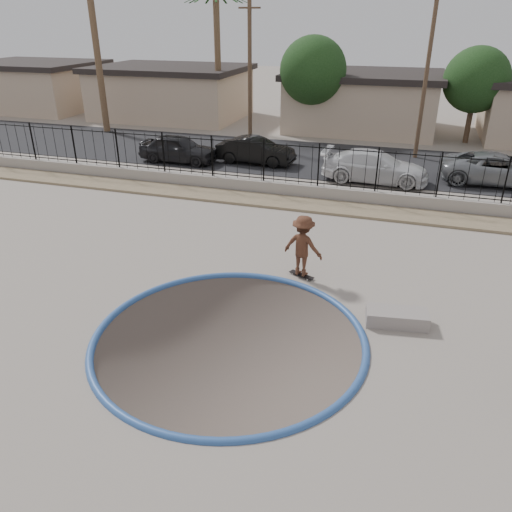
{
  "coord_description": "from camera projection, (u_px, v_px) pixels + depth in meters",
  "views": [
    {
      "loc": [
        3.81,
        -10.81,
        7.42
      ],
      "look_at": [
        -0.24,
        2.0,
        0.92
      ],
      "focal_mm": 35.0,
      "sensor_mm": 36.0,
      "label": 1
    }
  ],
  "objects": [
    {
      "name": "bowl_pit",
      "position": [
        229.0,
        339.0,
        12.68
      ],
      "size": [
        6.84,
        6.84,
        1.8
      ],
      "primitive_type": null,
      "color": "#51473E",
      "rests_on": "ground"
    },
    {
      "name": "house_west_far",
      "position": [
        35.0,
        85.0,
        43.03
      ],
      "size": [
        10.6,
        8.6,
        3.9
      ],
      "color": "tan",
      "rests_on": "ground"
    },
    {
      "name": "utility_pole_left",
      "position": [
        250.0,
        66.0,
        29.43
      ],
      "size": [
        1.7,
        0.24,
        9.0
      ],
      "color": "#473323",
      "rests_on": "ground"
    },
    {
      "name": "street_tree_left",
      "position": [
        313.0,
        71.0,
        32.28
      ],
      "size": [
        4.32,
        4.32,
        6.36
      ],
      "color": "#473323",
      "rests_on": "ground"
    },
    {
      "name": "concrete_ledge",
      "position": [
        397.0,
        317.0,
        13.21
      ],
      "size": [
        1.69,
        0.93,
        0.4
      ],
      "primitive_type": "cube",
      "rotation": [
        0.0,
        0.0,
        0.15
      ],
      "color": "gray",
      "rests_on": "ground"
    },
    {
      "name": "skater",
      "position": [
        303.0,
        249.0,
        15.27
      ],
      "size": [
        1.38,
        0.97,
        1.94
      ],
      "primitive_type": "imported",
      "rotation": [
        0.0,
        0.0,
        2.92
      ],
      "color": "brown",
      "rests_on": "ground"
    },
    {
      "name": "street",
      "position": [
        340.0,
        161.0,
        28.13
      ],
      "size": [
        90.0,
        8.0,
        0.04
      ],
      "primitive_type": "cube",
      "color": "black",
      "rests_on": "ground"
    },
    {
      "name": "fence",
      "position": [
        319.0,
        166.0,
        21.73
      ],
      "size": [
        40.0,
        0.04,
        1.8
      ],
      "color": "black",
      "rests_on": "retaining_wall"
    },
    {
      "name": "coping_ring",
      "position": [
        229.0,
        339.0,
        12.68
      ],
      "size": [
        7.04,
        7.04,
        0.2
      ],
      "primitive_type": "torus",
      "color": "#2E5497",
      "rests_on": "ground"
    },
    {
      "name": "utility_pole_mid",
      "position": [
        427.0,
        66.0,
        26.61
      ],
      "size": [
        1.7,
        0.24,
        9.5
      ],
      "color": "#473323",
      "rests_on": "ground"
    },
    {
      "name": "house_west",
      "position": [
        172.0,
        91.0,
        39.5
      ],
      "size": [
        11.6,
        8.6,
        3.9
      ],
      "color": "tan",
      "rests_on": "ground"
    },
    {
      "name": "street_tree_mid",
      "position": [
        476.0,
        80.0,
        30.57
      ],
      "size": [
        3.96,
        3.96,
        5.83
      ],
      "color": "#473323",
      "rests_on": "ground"
    },
    {
      "name": "car_d",
      "position": [
        498.0,
        169.0,
        23.95
      ],
      "size": [
        5.32,
        2.54,
        1.46
      ],
      "primitive_type": "imported",
      "rotation": [
        0.0,
        0.0,
        1.59
      ],
      "color": "gray",
      "rests_on": "street"
    },
    {
      "name": "car_b",
      "position": [
        256.0,
        151.0,
        27.28
      ],
      "size": [
        4.33,
        1.67,
        1.41
      ],
      "primitive_type": "imported",
      "rotation": [
        0.0,
        0.0,
        1.53
      ],
      "color": "black",
      "rests_on": "street"
    },
    {
      "name": "rock_strip",
      "position": [
        312.0,
        205.0,
        21.41
      ],
      "size": [
        42.0,
        1.6,
        0.11
      ],
      "primitive_type": "cube",
      "color": "#957E61",
      "rests_on": "ground"
    },
    {
      "name": "skateboard",
      "position": [
        302.0,
        275.0,
        15.67
      ],
      "size": [
        0.86,
        0.54,
        0.07
      ],
      "rotation": [
        0.0,
        0.0,
        -0.41
      ],
      "color": "black",
      "rests_on": "ground"
    },
    {
      "name": "palm_mid",
      "position": [
        217.0,
        27.0,
        33.95
      ],
      "size": [
        2.3,
        2.3,
        9.3
      ],
      "color": "brown",
      "rests_on": "ground"
    },
    {
      "name": "retaining_wall",
      "position": [
        317.0,
        192.0,
        22.25
      ],
      "size": [
        42.0,
        0.45,
        0.6
      ],
      "primitive_type": "cube",
      "color": "#9D958A",
      "rests_on": "ground"
    },
    {
      "name": "car_c",
      "position": [
        375.0,
        166.0,
        24.29
      ],
      "size": [
        5.18,
        2.21,
        1.49
      ],
      "primitive_type": "imported",
      "rotation": [
        0.0,
        0.0,
        1.55
      ],
      "color": "silver",
      "rests_on": "street"
    },
    {
      "name": "house_center",
      "position": [
        363.0,
        100.0,
        35.43
      ],
      "size": [
        10.6,
        8.6,
        3.9
      ],
      "color": "tan",
      "rests_on": "ground"
    },
    {
      "name": "ground",
      "position": [
        322.0,
        209.0,
        24.32
      ],
      "size": [
        120.0,
        120.0,
        2.2
      ],
      "primitive_type": "cube",
      "color": "gray",
      "rests_on": "ground"
    },
    {
      "name": "car_a",
      "position": [
        178.0,
        148.0,
        27.57
      ],
      "size": [
        4.4,
        1.85,
        1.49
      ],
      "primitive_type": "imported",
      "rotation": [
        0.0,
        0.0,
        1.55
      ],
      "color": "black",
      "rests_on": "street"
    },
    {
      "name": "palm_left",
      "position": [
        91.0,
        6.0,
        31.86
      ],
      "size": [
        2.3,
        2.3,
        11.3
      ],
      "color": "brown",
      "rests_on": "ground"
    }
  ]
}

